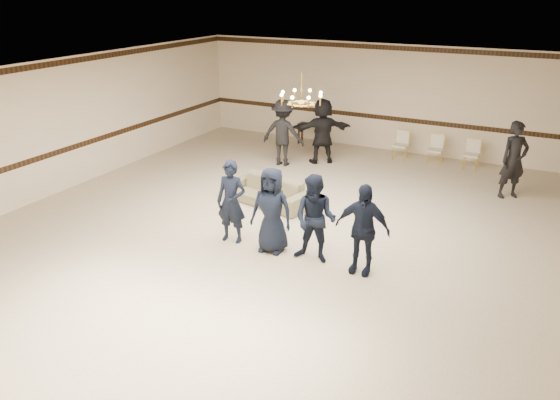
{
  "coord_description": "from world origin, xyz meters",
  "views": [
    {
      "loc": [
        4.56,
        -8.76,
        4.82
      ],
      "look_at": [
        0.29,
        -0.5,
        1.03
      ],
      "focal_mm": 34.12,
      "sensor_mm": 36.0,
      "label": 1
    }
  ],
  "objects": [
    {
      "name": "adult_left",
      "position": [
        -2.04,
        4.18,
        0.93
      ],
      "size": [
        1.28,
        0.83,
        1.87
      ],
      "primitive_type": "imported",
      "rotation": [
        0.0,
        0.0,
        3.26
      ],
      "color": "black",
      "rests_on": "floor"
    },
    {
      "name": "chair_rail",
      "position": [
        0.0,
        6.99,
        1.0
      ],
      "size": [
        12.0,
        0.02,
        0.14
      ],
      "primitive_type": "cube",
      "color": "#341F0F",
      "rests_on": "wall_back"
    },
    {
      "name": "banquet_chair_mid",
      "position": [
        1.8,
        6.24,
        0.42
      ],
      "size": [
        0.41,
        0.41,
        0.84
      ],
      "primitive_type": null,
      "rotation": [
        0.0,
        0.0,
        -0.01
      ],
      "color": "#ECE0C6",
      "rests_on": "floor"
    },
    {
      "name": "boy_a",
      "position": [
        -0.72,
        -0.62,
        0.84
      ],
      "size": [
        0.66,
        0.48,
        1.68
      ],
      "primitive_type": "imported",
      "rotation": [
        0.0,
        0.0,
        0.13
      ],
      "color": "black",
      "rests_on": "floor"
    },
    {
      "name": "boy_d",
      "position": [
        1.98,
        -0.62,
        0.84
      ],
      "size": [
        1.0,
        0.45,
        1.68
      ],
      "primitive_type": "imported",
      "rotation": [
        0.0,
        0.0,
        0.04
      ],
      "color": "black",
      "rests_on": "floor"
    },
    {
      "name": "boy_c",
      "position": [
        1.08,
        -0.62,
        0.84
      ],
      "size": [
        0.85,
        0.67,
        1.68
      ],
      "primitive_type": "imported",
      "rotation": [
        0.0,
        0.0,
        0.05
      ],
      "color": "black",
      "rests_on": "floor"
    },
    {
      "name": "adult_right",
      "position": [
        3.96,
        4.48,
        0.93
      ],
      "size": [
        0.81,
        0.78,
        1.87
      ],
      "primitive_type": "imported",
      "rotation": [
        0.0,
        0.0,
        0.68
      ],
      "color": "black",
      "rests_on": "floor"
    },
    {
      "name": "settee",
      "position": [
        -1.02,
        1.41,
        0.3
      ],
      "size": [
        2.17,
        1.19,
        0.6
      ],
      "primitive_type": "imported",
      "rotation": [
        0.0,
        0.0,
        -0.2
      ],
      "color": "#706C4B",
      "rests_on": "floor"
    },
    {
      "name": "chandelier",
      "position": [
        0.0,
        1.0,
        2.88
      ],
      "size": [
        0.94,
        0.94,
        0.89
      ],
      "primitive_type": null,
      "color": "gold",
      "rests_on": "ceiling"
    },
    {
      "name": "room",
      "position": [
        0.0,
        0.0,
        1.6
      ],
      "size": [
        12.01,
        14.01,
        3.21
      ],
      "color": "beige",
      "rests_on": "ground"
    },
    {
      "name": "console_table",
      "position": [
        -2.2,
        6.44,
        0.33
      ],
      "size": [
        0.81,
        0.38,
        0.67
      ],
      "primitive_type": "cube",
      "rotation": [
        0.0,
        0.0,
        -0.06
      ],
      "color": "#311E10",
      "rests_on": "floor"
    },
    {
      "name": "adult_mid",
      "position": [
        -1.14,
        4.88,
        0.93
      ],
      "size": [
        1.72,
        1.47,
        1.87
      ],
      "primitive_type": "imported",
      "rotation": [
        0.0,
        0.0,
        3.77
      ],
      "color": "black",
      "rests_on": "floor"
    },
    {
      "name": "banquet_chair_left",
      "position": [
        0.8,
        6.24,
        0.42
      ],
      "size": [
        0.42,
        0.42,
        0.84
      ],
      "primitive_type": null,
      "rotation": [
        0.0,
        0.0,
        -0.05
      ],
      "color": "#ECE0C6",
      "rests_on": "floor"
    },
    {
      "name": "crown_molding",
      "position": [
        0.0,
        6.99,
        3.08
      ],
      "size": [
        12.0,
        0.02,
        0.14
      ],
      "primitive_type": "cube",
      "color": "#341F0F",
      "rests_on": "wall_back"
    },
    {
      "name": "boy_b",
      "position": [
        0.18,
        -0.62,
        0.84
      ],
      "size": [
        0.86,
        0.6,
        1.68
      ],
      "primitive_type": "imported",
      "rotation": [
        0.0,
        0.0,
        0.09
      ],
      "color": "black",
      "rests_on": "floor"
    },
    {
      "name": "banquet_chair_right",
      "position": [
        2.8,
        6.24,
        0.42
      ],
      "size": [
        0.42,
        0.42,
        0.84
      ],
      "primitive_type": null,
      "rotation": [
        0.0,
        0.0,
        -0.05
      ],
      "color": "#ECE0C6",
      "rests_on": "floor"
    }
  ]
}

